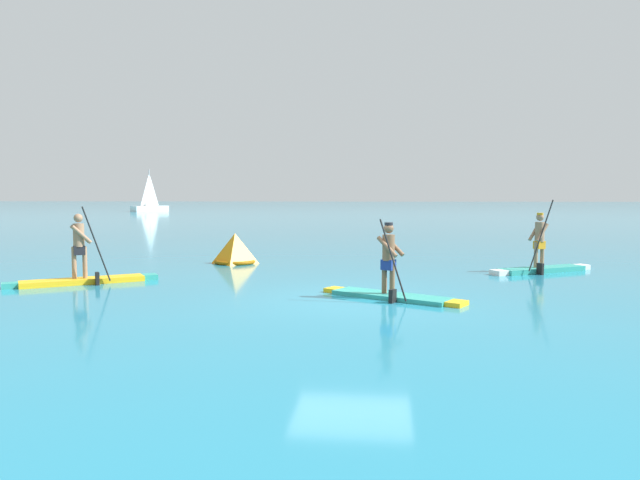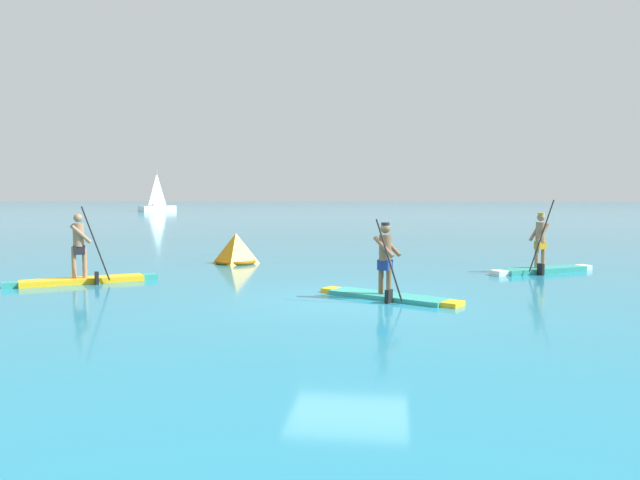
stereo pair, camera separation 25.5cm
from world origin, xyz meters
The scene contains 6 objects.
ground centered at (0.00, 0.00, 0.00)m, with size 440.00×440.00×0.00m, color teal.
paddleboarder_near_left centered at (-6.73, 1.48, 0.31)m, with size 3.17×2.35×1.92m.
paddleboarder_mid_center centered at (0.80, 0.20, 0.33)m, with size 3.04×1.98×1.74m.
paddleboarder_far_right centered at (5.07, 4.97, 0.31)m, with size 3.17×2.12×2.06m.
race_marker_buoy centered at (-4.11, 6.15, 0.42)m, with size 1.33×1.33×0.97m.
sailboat_left_horizon centered at (-32.23, 67.27, 0.79)m, with size 4.07×5.47×5.92m.
Camera 2 is at (0.90, -12.09, 2.15)m, focal length 32.88 mm.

